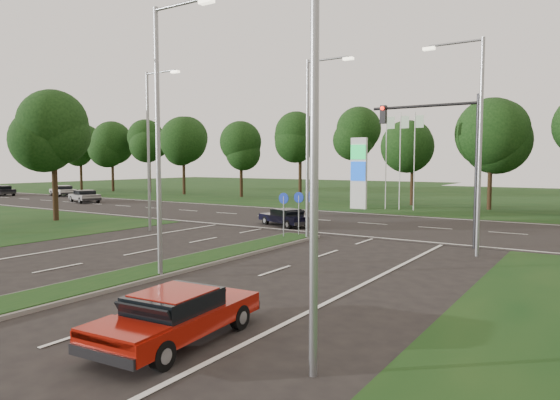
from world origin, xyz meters
The scene contains 18 objects.
verge_far centered at (0.00, 55.00, 0.00)m, with size 160.00×50.00×0.02m, color black.
cross_road centered at (0.00, 24.00, 0.00)m, with size 160.00×12.00×0.02m, color black.
median_kerb centered at (0.00, 4.00, 0.06)m, with size 2.00×26.00×0.12m, color slate.
streetlight_median_near centered at (1.00, 6.00, 5.08)m, with size 2.53×0.22×9.00m.
streetlight_median_far centered at (1.00, 16.00, 5.08)m, with size 2.53×0.22×9.00m.
streetlight_left_far centered at (-8.30, 14.00, 5.08)m, with size 2.53×0.22×9.00m.
streetlight_right_far centered at (8.80, 16.00, 5.08)m, with size 2.53×0.22×9.00m.
streetlight_right_near centered at (8.80, 2.00, 5.08)m, with size 2.53×0.22×9.00m.
traffic_signal centered at (7.19, 18.00, 4.65)m, with size 5.10×0.42×7.00m.
median_signs centered at (0.00, 16.40, 1.71)m, with size 1.16×1.76×2.38m.
gas_pylon centered at (-3.79, 33.05, 3.20)m, with size 5.80×1.26×8.00m.
tree_left_far centered at (-17.90, 13.93, 6.11)m, with size 5.20×5.20×8.86m.
treeline_far centered at (0.10, 39.93, 6.83)m, with size 6.00×6.00×9.90m.
red_sedan centered at (5.65, 1.88, 0.61)m, with size 2.02×4.27×1.14m.
navy_sedan centered at (-2.99, 19.99, 0.57)m, with size 4.19×2.97×1.07m.
far_car_a centered at (-29.35, 24.59, 0.66)m, with size 4.62×3.05×1.23m.
far_car_b centered at (-39.58, 28.99, 0.67)m, with size 4.67×3.03×1.24m.
far_car_c centered at (-46.25, 25.47, 0.64)m, with size 4.36×2.39×1.19m.
Camera 1 is at (13.35, -5.80, 3.92)m, focal length 32.00 mm.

